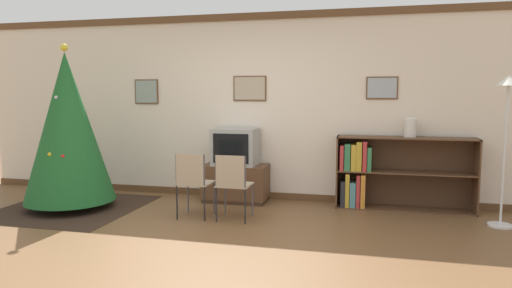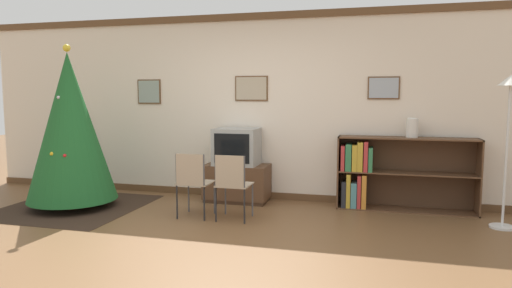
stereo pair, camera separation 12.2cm
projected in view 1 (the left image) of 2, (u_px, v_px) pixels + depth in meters
name	position (u px, v px, depth m)	size (l,w,h in m)	color
ground_plane	(205.00, 245.00, 4.66)	(24.00, 24.00, 0.00)	brown
wall_back	(257.00, 107.00, 6.69)	(9.03, 0.11, 2.70)	silver
area_rug	(71.00, 208.00, 6.20)	(1.81, 1.88, 0.01)	#332319
christmas_tree	(68.00, 127.00, 6.08)	(1.18, 1.18, 2.19)	maroon
tv_console	(236.00, 183.00, 6.56)	(0.91, 0.49, 0.53)	#412A1A
television	(235.00, 147.00, 6.50)	(0.62, 0.48, 0.52)	#9E9E99
folding_chair_left	(193.00, 181.00, 5.63)	(0.40, 0.40, 0.82)	tan
folding_chair_right	(233.00, 183.00, 5.51)	(0.40, 0.40, 0.82)	tan
bookshelf	(381.00, 173.00, 6.14)	(1.78, 0.36, 0.98)	brown
vase	(410.00, 127.00, 6.02)	(0.15, 0.15, 0.26)	silver
standing_lamp	(507.00, 111.00, 5.19)	(0.28, 0.28, 1.76)	silver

